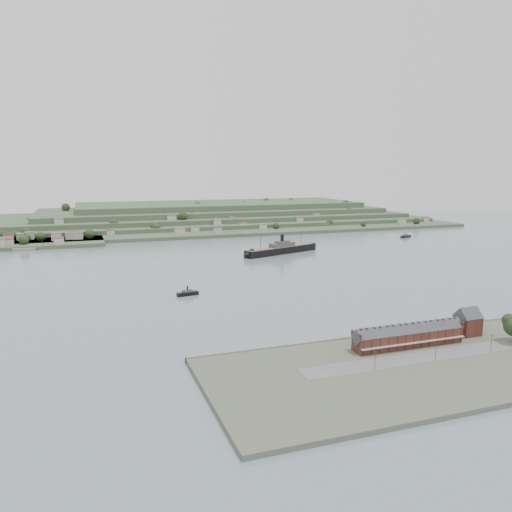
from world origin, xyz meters
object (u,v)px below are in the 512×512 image
object	(u,v)px
terrace_row	(408,336)
tugboat	(188,293)
steamship	(279,250)
gabled_building	(468,322)

from	to	relation	value
terrace_row	tugboat	world-z (taller)	terrace_row
steamship	gabled_building	bearing A→B (deg)	-91.53
gabled_building	steamship	size ratio (longest dim) A/B	0.15
terrace_row	tugboat	size ratio (longest dim) A/B	3.72
terrace_row	steamship	world-z (taller)	steamship
terrace_row	gabled_building	distance (m)	37.74
gabled_building	steamship	distance (m)	263.32
gabled_building	tugboat	size ratio (longest dim) A/B	0.94
terrace_row	steamship	distance (m)	270.91
terrace_row	gabled_building	world-z (taller)	gabled_building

